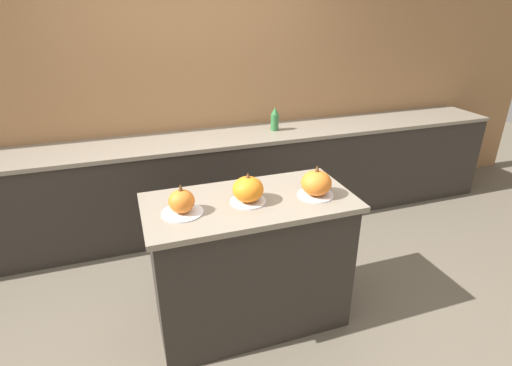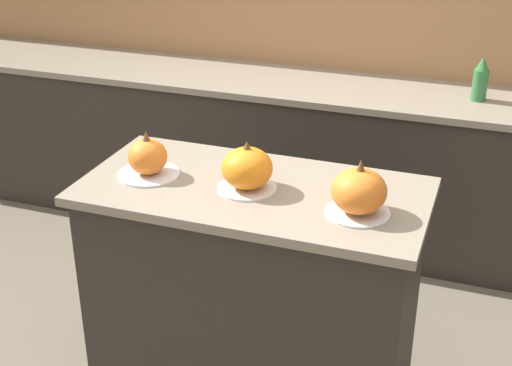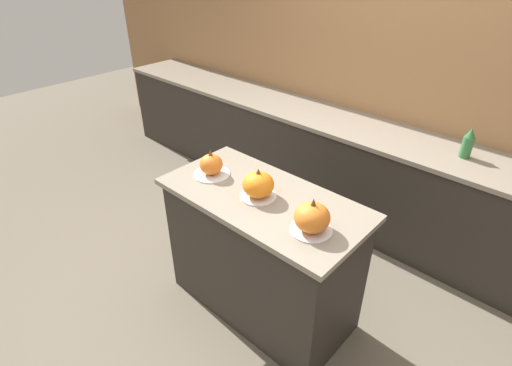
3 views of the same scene
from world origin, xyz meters
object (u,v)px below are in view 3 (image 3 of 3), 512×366
object	(u,v)px
bottle_tall	(468,143)
pumpkin_cake_right	(312,218)
pumpkin_cake_left	(211,166)
pumpkin_cake_center	(258,185)

from	to	relation	value
bottle_tall	pumpkin_cake_right	bearing A→B (deg)	-101.53
pumpkin_cake_left	pumpkin_cake_right	size ratio (longest dim) A/B	1.06
pumpkin_cake_center	bottle_tall	xyz separation A→B (m)	(0.71, 1.38, 0.00)
pumpkin_cake_center	pumpkin_cake_right	bearing A→B (deg)	-7.13
bottle_tall	pumpkin_cake_center	bearing A→B (deg)	-117.18
bottle_tall	pumpkin_cake_left	bearing A→B (deg)	-128.31
pumpkin_cake_left	pumpkin_cake_right	bearing A→B (deg)	-2.87
pumpkin_cake_right	bottle_tall	world-z (taller)	pumpkin_cake_right
pumpkin_cake_right	bottle_tall	bearing A→B (deg)	78.47
pumpkin_cake_left	pumpkin_cake_center	world-z (taller)	pumpkin_cake_center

